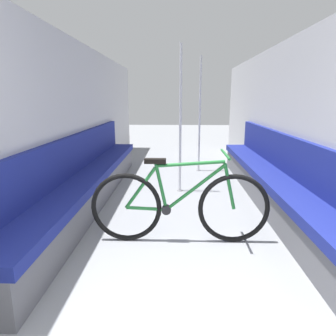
{
  "coord_description": "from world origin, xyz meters",
  "views": [
    {
      "loc": [
        -0.04,
        -0.6,
        1.37
      ],
      "look_at": [
        -0.19,
        3.98,
        0.29
      ],
      "focal_mm": 32.0,
      "sensor_mm": 36.0,
      "label": 1
    }
  ],
  "objects_px": {
    "bicycle": "(179,206)",
    "grab_pole_near": "(180,123)",
    "bench_seat_row_right": "(273,182)",
    "grab_pole_far": "(200,117)",
    "bench_seat_row_left": "(89,181)"
  },
  "relations": [
    {
      "from": "bicycle",
      "to": "grab_pole_near",
      "type": "bearing_deg",
      "value": 76.36
    },
    {
      "from": "bicycle",
      "to": "bench_seat_row_right",
      "type": "bearing_deg",
      "value": 28.26
    },
    {
      "from": "bench_seat_row_right",
      "to": "grab_pole_far",
      "type": "distance_m",
      "value": 2.16
    },
    {
      "from": "bench_seat_row_right",
      "to": "grab_pole_near",
      "type": "xyz_separation_m",
      "value": [
        -1.2,
        0.57,
        0.72
      ]
    },
    {
      "from": "bench_seat_row_right",
      "to": "bench_seat_row_left",
      "type": "bearing_deg",
      "value": 180.0
    },
    {
      "from": "grab_pole_near",
      "to": "bench_seat_row_right",
      "type": "bearing_deg",
      "value": -25.26
    },
    {
      "from": "grab_pole_far",
      "to": "bench_seat_row_left",
      "type": "bearing_deg",
      "value": -130.13
    },
    {
      "from": "bench_seat_row_right",
      "to": "grab_pole_near",
      "type": "distance_m",
      "value": 1.51
    },
    {
      "from": "bench_seat_row_left",
      "to": "grab_pole_near",
      "type": "relative_size",
      "value": 2.18
    },
    {
      "from": "bench_seat_row_right",
      "to": "grab_pole_far",
      "type": "xyz_separation_m",
      "value": [
        -0.83,
        1.86,
        0.72
      ]
    },
    {
      "from": "grab_pole_far",
      "to": "grab_pole_near",
      "type": "bearing_deg",
      "value": -105.8
    },
    {
      "from": "bench_seat_row_right",
      "to": "grab_pole_near",
      "type": "relative_size",
      "value": 2.18
    },
    {
      "from": "bench_seat_row_left",
      "to": "bench_seat_row_right",
      "type": "relative_size",
      "value": 1.0
    },
    {
      "from": "bench_seat_row_right",
      "to": "grab_pole_near",
      "type": "bearing_deg",
      "value": 154.74
    },
    {
      "from": "bench_seat_row_right",
      "to": "bicycle",
      "type": "xyz_separation_m",
      "value": [
        -1.22,
        -1.07,
        0.06
      ]
    }
  ]
}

